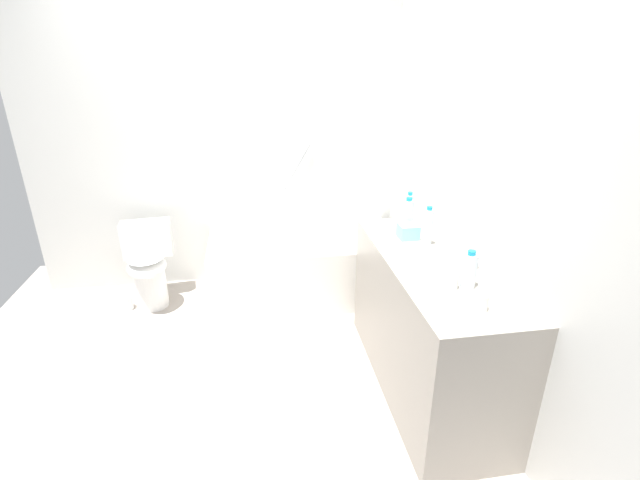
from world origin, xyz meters
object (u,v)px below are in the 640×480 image
water_bottle_3 (428,227)px  sink_basin (434,262)px  tissue_box (408,231)px  bathtub (304,264)px  drinking_glass_0 (451,281)px  water_bottle_0 (409,210)px  drinking_glass_1 (480,302)px  sink_faucet (470,258)px  water_bottle_1 (408,215)px  toilet_paper_roll (126,303)px  water_bottle_2 (469,271)px  toilet (148,264)px

water_bottle_3 → sink_basin: bearing=-103.4°
water_bottle_3 → tissue_box: water_bottle_3 is taller
bathtub → sink_basin: 1.57m
drinking_glass_0 → tissue_box: (0.01, 0.67, 0.00)m
water_bottle_0 → drinking_glass_1: 1.10m
sink_faucet → water_bottle_0: bearing=102.2°
water_bottle_1 → toilet_paper_roll: water_bottle_1 is taller
water_bottle_3 → water_bottle_2: bearing=-89.3°
water_bottle_3 → toilet_paper_roll: water_bottle_3 is taller
drinking_glass_1 → toilet_paper_roll: drinking_glass_1 is taller
drinking_glass_1 → bathtub: bearing=108.2°
toilet → drinking_glass_1: drinking_glass_1 is taller
sink_faucet → water_bottle_0: water_bottle_0 is taller
water_bottle_2 → tissue_box: (-0.08, 0.67, -0.05)m
tissue_box → toilet: bearing=152.4°
water_bottle_1 → drinking_glass_1: 1.00m
water_bottle_1 → water_bottle_0: bearing=67.1°
toilet → toilet_paper_roll: (-0.21, -0.08, -0.30)m
water_bottle_1 → sink_faucet: bearing=-71.7°
water_bottle_0 → water_bottle_1: size_ratio=1.03×
toilet → tissue_box: 2.13m
water_bottle_1 → water_bottle_3: 0.25m
tissue_box → toilet_paper_roll: 2.37m
sink_basin → water_bottle_0: size_ratio=1.50×
water_bottle_2 → bathtub: bearing=111.9°
bathtub → toilet: (-1.26, 0.04, 0.07)m
sink_basin → water_bottle_2: size_ratio=1.78×
bathtub → sink_faucet: (0.77, -1.33, 0.61)m
water_bottle_0 → water_bottle_2: bearing=-89.9°
sink_basin → water_bottle_3: bearing=76.6°
sink_faucet → tissue_box: (-0.21, 0.42, 0.01)m
water_bottle_0 → tissue_box: bearing=-109.5°
bathtub → water_bottle_2: bathtub is taller
bathtub → drinking_glass_1: bathtub is taller
toilet → drinking_glass_1: 2.67m
toilet → toilet_paper_roll: bearing=-75.6°
sink_faucet → drinking_glass_1: (-0.18, -0.47, 0.00)m
sink_basin → drinking_glass_1: bearing=-86.3°
bathtub → water_bottle_3: bearing=-59.0°
water_bottle_3 → drinking_glass_0: 0.55m
water_bottle_2 → water_bottle_3: (-0.01, 0.54, 0.02)m
drinking_glass_0 → tissue_box: bearing=89.3°
sink_faucet → water_bottle_3: (-0.14, 0.28, 0.08)m
drinking_glass_0 → drinking_glass_1: 0.22m
sink_basin → tissue_box: tissue_box is taller
water_bottle_3 → drinking_glass_1: water_bottle_3 is taller
toilet → tissue_box: tissue_box is taller
sink_faucet → tissue_box: tissue_box is taller
water_bottle_0 → sink_faucet: bearing=-77.8°
water_bottle_2 → drinking_glass_0: water_bottle_2 is taller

